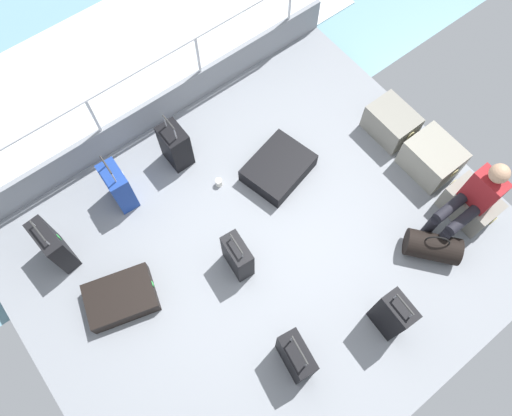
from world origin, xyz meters
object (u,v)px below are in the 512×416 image
object	(u,v)px
suitcase_6	(278,168)
suitcase_2	(121,298)
passenger_seated	(473,199)
suitcase_3	(54,245)
duffel_bag	(433,247)
suitcase_4	(118,186)
paper_cup	(219,182)
cargo_crate_1	(432,158)
suitcase_1	(175,146)
suitcase_8	(392,315)
suitcase_7	(238,256)
suitcase_5	(296,357)
cargo_crate_0	(391,123)
cargo_crate_2	(470,205)

from	to	relation	value
suitcase_6	suitcase_2	bearing A→B (deg)	-85.12
passenger_seated	suitcase_3	xyz separation A→B (m)	(-2.36, -3.72, -0.26)
suitcase_3	duffel_bag	world-z (taller)	suitcase_3
suitcase_4	duffel_bag	size ratio (longest dim) A/B	1.26
suitcase_4	paper_cup	distance (m)	1.14
cargo_crate_1	suitcase_1	bearing A→B (deg)	-130.09
suitcase_2	suitcase_3	bearing A→B (deg)	-163.17
suitcase_2	suitcase_8	size ratio (longest dim) A/B	1.01
suitcase_4	paper_cup	bearing A→B (deg)	61.53
suitcase_3	suitcase_7	bearing A→B (deg)	48.94
suitcase_1	suitcase_8	size ratio (longest dim) A/B	0.95
cargo_crate_1	suitcase_2	distance (m)	3.83
suitcase_1	suitcase_7	bearing A→B (deg)	-8.76
paper_cup	suitcase_3	bearing A→B (deg)	-100.46
suitcase_2	suitcase_6	bearing A→B (deg)	94.88
suitcase_5	suitcase_7	size ratio (longest dim) A/B	1.12
passenger_seated	suitcase_2	bearing A→B (deg)	-113.69
cargo_crate_0	duffel_bag	bearing A→B (deg)	-27.85
suitcase_6	suitcase_3	bearing A→B (deg)	-104.36
suitcase_6	suitcase_4	bearing A→B (deg)	-117.02
suitcase_8	suitcase_5	bearing A→B (deg)	-105.79
passenger_seated	suitcase_1	xyz separation A→B (m)	(-2.60, -2.02, -0.28)
suitcase_5	duffel_bag	xyz separation A→B (m)	(0.02, 1.93, -0.13)
suitcase_7	paper_cup	bearing A→B (deg)	156.14
suitcase_8	suitcase_7	bearing A→B (deg)	-150.19
passenger_seated	suitcase_6	world-z (taller)	passenger_seated
suitcase_3	suitcase_5	bearing A→B (deg)	28.08
cargo_crate_2	duffel_bag	world-z (taller)	duffel_bag
suitcase_8	cargo_crate_0	bearing A→B (deg)	134.94
suitcase_5	suitcase_6	distance (m)	2.18
duffel_bag	suitcase_2	bearing A→B (deg)	-118.46
cargo_crate_0	suitcase_8	xyz separation A→B (m)	(1.68, -1.69, 0.16)
suitcase_2	suitcase_6	world-z (taller)	suitcase_6
suitcase_8	suitcase_2	bearing A→B (deg)	-132.62
cargo_crate_0	suitcase_3	size ratio (longest dim) A/B	0.84
cargo_crate_2	suitcase_6	world-z (taller)	cargo_crate_2
suitcase_6	suitcase_8	distance (m)	2.09
cargo_crate_0	suitcase_7	world-z (taller)	suitcase_7
suitcase_2	paper_cup	xyz separation A→B (m)	(-0.50, 1.62, -0.05)
cargo_crate_2	suitcase_6	xyz separation A→B (m)	(-1.72, -1.37, -0.08)
suitcase_3	suitcase_7	world-z (taller)	suitcase_3
suitcase_4	suitcase_8	size ratio (longest dim) A/B	0.98
passenger_seated	suitcase_8	bearing A→B (deg)	-76.18
suitcase_7	duffel_bag	distance (m)	2.12
suitcase_4	suitcase_6	xyz separation A→B (m)	(0.83, 1.63, -0.19)
duffel_bag	cargo_crate_2	bearing A→B (deg)	97.59
suitcase_6	paper_cup	size ratio (longest dim) A/B	8.71
cargo_crate_1	cargo_crate_2	bearing A→B (deg)	-7.55
suitcase_2	suitcase_6	xyz separation A→B (m)	(-0.19, 2.28, 0.01)
cargo_crate_0	suitcase_5	distance (m)	3.02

